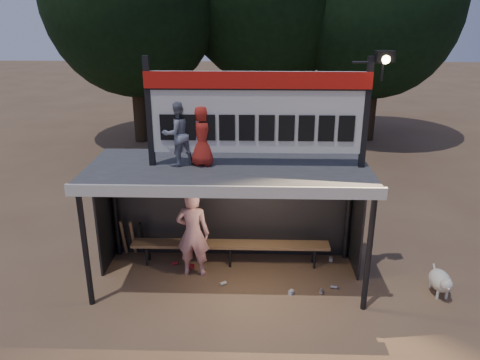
{
  "coord_description": "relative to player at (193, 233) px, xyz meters",
  "views": [
    {
      "loc": [
        0.45,
        -7.88,
        4.94
      ],
      "look_at": [
        0.2,
        0.4,
        1.9
      ],
      "focal_mm": 35.0,
      "sensor_mm": 36.0,
      "label": 1
    }
  ],
  "objects": [
    {
      "name": "child_b",
      "position": [
        0.25,
        -0.14,
        1.98
      ],
      "size": [
        0.59,
        0.44,
        1.08
      ],
      "primitive_type": "imported",
      "rotation": [
        0.0,
        0.0,
        2.94
      ],
      "color": "#AA231A",
      "rests_on": "dugout_shelter"
    },
    {
      "name": "litter",
      "position": [
        1.23,
        -0.04,
        -0.84
      ],
      "size": [
        3.34,
        1.47,
        0.08
      ],
      "color": "red",
      "rests_on": "ground"
    },
    {
      "name": "scoreboard_assembly",
      "position": [
        1.26,
        -0.17,
        2.44
      ],
      "size": [
        4.1,
        0.27,
        1.99
      ],
      "color": "black",
      "rests_on": "dugout_shelter"
    },
    {
      "name": "tree_right",
      "position": [
        5.7,
        10.34,
        4.31
      ],
      "size": [
        6.08,
        6.08,
        8.72
      ],
      "color": "black",
      "rests_on": "ground"
    },
    {
      "name": "bench",
      "position": [
        0.7,
        0.39,
        -0.45
      ],
      "size": [
        4.0,
        0.35,
        0.48
      ],
      "color": "olive",
      "rests_on": "ground"
    },
    {
      "name": "child_a",
      "position": [
        -0.18,
        -0.15,
        2.01
      ],
      "size": [
        0.71,
        0.67,
        1.15
      ],
      "primitive_type": "imported",
      "rotation": [
        0.0,
        0.0,
        3.73
      ],
      "color": "gray",
      "rests_on": "dugout_shelter"
    },
    {
      "name": "bats",
      "position": [
        -1.36,
        0.66,
        -0.45
      ],
      "size": [
        0.48,
        0.33,
        0.84
      ],
      "color": "olive",
      "rests_on": "ground"
    },
    {
      "name": "player",
      "position": [
        0.0,
        0.0,
        0.0
      ],
      "size": [
        0.68,
        0.47,
        1.76
      ],
      "primitive_type": "imported",
      "rotation": [
        0.0,
        0.0,
        3.06
      ],
      "color": "white",
      "rests_on": "ground"
    },
    {
      "name": "dog",
      "position": [
        4.59,
        -0.58,
        -0.6
      ],
      "size": [
        0.36,
        0.81,
        0.49
      ],
      "color": "silver",
      "rests_on": "ground"
    },
    {
      "name": "dugout_shelter",
      "position": [
        0.7,
        0.08,
        0.96
      ],
      "size": [
        5.1,
        2.08,
        2.32
      ],
      "color": "#3C3C3E",
      "rests_on": "ground"
    },
    {
      "name": "ground",
      "position": [
        0.7,
        -0.16,
        -0.88
      ],
      "size": [
        80.0,
        80.0,
        0.0
      ],
      "primitive_type": "plane",
      "color": "brown",
      "rests_on": "ground"
    }
  ]
}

